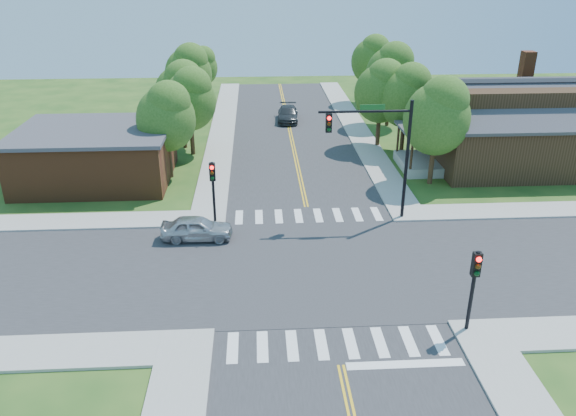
{
  "coord_description": "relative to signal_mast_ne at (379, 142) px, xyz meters",
  "views": [
    {
      "loc": [
        -3.04,
        -24.59,
        14.42
      ],
      "look_at": [
        -1.45,
        2.6,
        2.2
      ],
      "focal_mm": 35.0,
      "sensor_mm": 36.0,
      "label": 1
    }
  ],
  "objects": [
    {
      "name": "tree_w_d",
      "position": [
        -12.58,
        30.95,
        -0.98
      ],
      "size": [
        3.48,
        3.31,
        5.92
      ],
      "color": "#382314",
      "rests_on": "ground"
    },
    {
      "name": "intersection_patch",
      "position": [
        -3.91,
        -5.59,
        -4.85
      ],
      "size": [
        10.2,
        10.2,
        0.06
      ],
      "primitive_type": "cube",
      "color": "#2D2D30",
      "rests_on": "ground"
    },
    {
      "name": "tree_w_b",
      "position": [
        -12.77,
        14.6,
        -0.14
      ],
      "size": [
        4.23,
        4.02,
        7.2
      ],
      "color": "#382314",
      "rests_on": "ground"
    },
    {
      "name": "signal_mast_ne",
      "position": [
        0.0,
        0.0,
        0.0
      ],
      "size": [
        5.3,
        0.42,
        7.2
      ],
      "color": "black",
      "rests_on": "ground"
    },
    {
      "name": "crosswalk_north",
      "position": [
        -3.91,
        0.61,
        -4.8
      ],
      "size": [
        8.85,
        2.0,
        0.01
      ],
      "color": "white",
      "rests_on": "ground"
    },
    {
      "name": "tree_e_a",
      "position": [
        5.1,
        5.46,
        0.07
      ],
      "size": [
        4.42,
        4.2,
        7.52
      ],
      "color": "#382314",
      "rests_on": "ground"
    },
    {
      "name": "tree_w_a",
      "position": [
        -13.04,
        7.82,
        -0.31
      ],
      "size": [
        4.08,
        3.87,
        6.93
      ],
      "color": "#382314",
      "rests_on": "ground"
    },
    {
      "name": "road_ns",
      "position": [
        -3.91,
        -5.59,
        -4.83
      ],
      "size": [
        10.0,
        90.0,
        0.04
      ],
      "primitive_type": "cube",
      "color": "#2D2D30",
      "rests_on": "ground"
    },
    {
      "name": "stop_bar",
      "position": [
        -1.41,
        -13.19,
        -4.85
      ],
      "size": [
        4.6,
        0.45,
        0.09
      ],
      "primitive_type": "cube",
      "color": "white",
      "rests_on": "ground"
    },
    {
      "name": "signal_pole_se",
      "position": [
        1.69,
        -11.21,
        -2.19
      ],
      "size": [
        0.34,
        0.42,
        3.8
      ],
      "color": "black",
      "rests_on": "ground"
    },
    {
      "name": "tree_house",
      "position": [
        3.15,
        13.98,
        -0.12
      ],
      "size": [
        4.25,
        4.03,
        7.22
      ],
      "color": "#382314",
      "rests_on": "ground"
    },
    {
      "name": "crosswalk_south",
      "position": [
        -3.91,
        -11.79,
        -4.8
      ],
      "size": [
        8.85,
        2.0,
        0.01
      ],
      "color": "white",
      "rests_on": "ground"
    },
    {
      "name": "ground",
      "position": [
        -3.91,
        -5.59,
        -4.85
      ],
      "size": [
        100.0,
        100.0,
        0.0
      ],
      "primitive_type": "plane",
      "color": "#204916",
      "rests_on": "ground"
    },
    {
      "name": "road_ew",
      "position": [
        -3.91,
        -5.59,
        -4.83
      ],
      "size": [
        90.0,
        10.0,
        0.04
      ],
      "primitive_type": "cube",
      "color": "#2D2D30",
      "rests_on": "ground"
    },
    {
      "name": "tree_e_d",
      "position": [
        5.35,
        29.0,
        -0.11
      ],
      "size": [
        4.26,
        4.05,
        7.24
      ],
      "color": "#382314",
      "rests_on": "ground"
    },
    {
      "name": "tree_e_c",
      "position": [
        5.35,
        20.19,
        0.18
      ],
      "size": [
        4.52,
        4.29,
        7.68
      ],
      "color": "#382314",
      "rests_on": "ground"
    },
    {
      "name": "sidewalk_ne",
      "position": [
        11.9,
        10.23,
        -4.78
      ],
      "size": [
        40.0,
        40.0,
        0.14
      ],
      "color": "#9E9B93",
      "rests_on": "ground"
    },
    {
      "name": "signal_pole_nw",
      "position": [
        -9.51,
        -0.01,
        -2.19
      ],
      "size": [
        0.34,
        0.42,
        3.8
      ],
      "color": "black",
      "rests_on": "ground"
    },
    {
      "name": "house_ne",
      "position": [
        11.19,
        8.65,
        -1.52
      ],
      "size": [
        13.05,
        8.8,
        7.11
      ],
      "color": "black",
      "rests_on": "ground"
    },
    {
      "name": "car_dgrey",
      "position": [
        -3.89,
        22.26,
        -4.18
      ],
      "size": [
        2.45,
        4.85,
        1.34
      ],
      "primitive_type": "imported",
      "rotation": [
        0.0,
        0.0,
        -0.06
      ],
      "color": "#2F3234",
      "rests_on": "ground"
    },
    {
      "name": "building_nw",
      "position": [
        -18.11,
        7.61,
        -2.97
      ],
      "size": [
        10.4,
        8.4,
        3.73
      ],
      "color": "brown",
      "rests_on": "ground"
    },
    {
      "name": "tree_bldg",
      "position": [
        -11.96,
        12.87,
        -0.28
      ],
      "size": [
        4.1,
        3.9,
        6.97
      ],
      "color": "#382314",
      "rests_on": "ground"
    },
    {
      "name": "centerline",
      "position": [
        -3.91,
        -5.59,
        -4.8
      ],
      "size": [
        0.3,
        90.0,
        0.01
      ],
      "color": "yellow",
      "rests_on": "ground"
    },
    {
      "name": "car_silver",
      "position": [
        -10.37,
        -2.09,
        -4.18
      ],
      "size": [
        1.74,
        4.0,
        1.34
      ],
      "primitive_type": "imported",
      "rotation": [
        0.0,
        0.0,
        1.55
      ],
      "color": "#B4B8BC",
      "rests_on": "ground"
    },
    {
      "name": "tree_e_b",
      "position": [
        4.86,
        12.59,
        -0.17
      ],
      "size": [
        4.2,
        3.99,
        7.15
      ],
      "color": "#382314",
      "rests_on": "ground"
    },
    {
      "name": "sidewalk_nw",
      "position": [
        -19.73,
        10.23,
        -4.78
      ],
      "size": [
        40.0,
        40.0,
        0.14
      ],
      "color": "#9E9B93",
      "rests_on": "ground"
    },
    {
      "name": "tree_w_c",
      "position": [
        -13.01,
        22.62,
        -0.02
      ],
      "size": [
        4.34,
        4.13,
        7.38
      ],
      "color": "#382314",
      "rests_on": "ground"
    }
  ]
}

